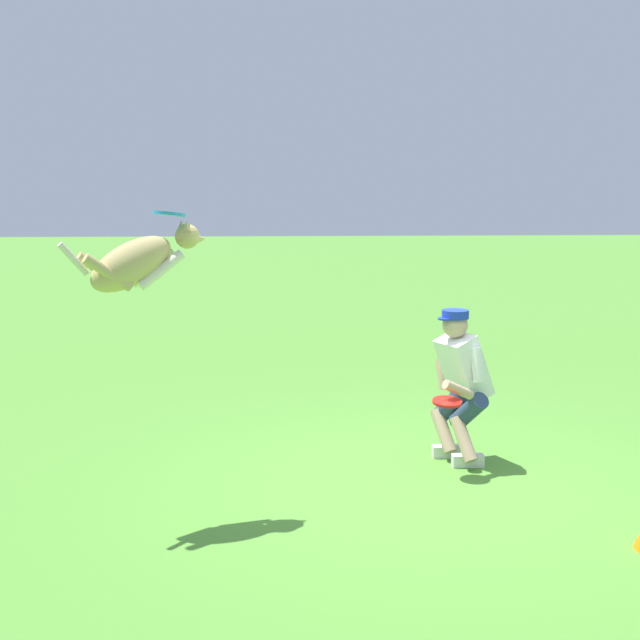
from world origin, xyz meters
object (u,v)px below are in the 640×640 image
frisbee_held (447,402)px  frisbee_flying (169,214)px  person (460,381)px  dog (138,262)px

frisbee_held → frisbee_flying: bearing=16.2°
person → frisbee_held: person is taller
person → frisbee_flying: bearing=-2.1°
dog → frisbee_flying: size_ratio=4.17×
frisbee_held → dog: bearing=18.3°
dog → frisbee_held: (-2.27, -0.75, -1.19)m
frisbee_flying → frisbee_held: 2.63m
dog → frisbee_flying: frisbee_flying is taller
frisbee_flying → dog: bearing=36.4°
person → dog: bearing=-0.9°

